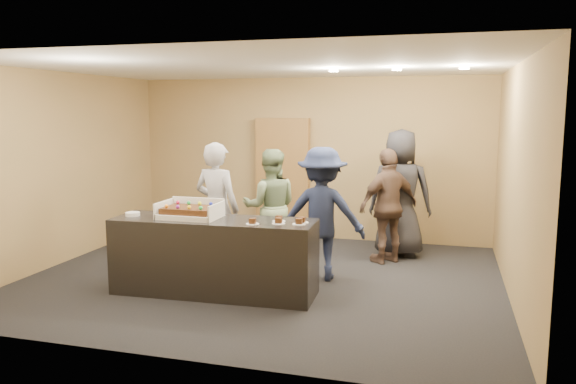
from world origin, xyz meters
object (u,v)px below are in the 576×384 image
object	(u,v)px
storage_cabinet	(283,178)
person_navy_man	(322,214)
person_server_grey	(217,209)
person_dark_suit	(400,193)
cake_box	(191,214)
person_sage_man	(270,207)
plate_stack	(133,214)
serving_counter	(214,256)
sheet_cake	(190,210)
person_brown_extra	(389,206)

from	to	relation	value
storage_cabinet	person_navy_man	size ratio (longest dim) A/B	1.19
person_server_grey	person_dark_suit	distance (m)	2.76
cake_box	person_sage_man	bearing A→B (deg)	69.40
plate_stack	person_server_grey	size ratio (longest dim) A/B	0.10
person_navy_man	storage_cabinet	bearing A→B (deg)	-67.16
person_navy_man	serving_counter	bearing A→B (deg)	35.34
cake_box	person_server_grey	size ratio (longest dim) A/B	0.40
storage_cabinet	person_server_grey	xyz separation A→B (m)	(-0.21, -2.37, -0.14)
sheet_cake	plate_stack	xyz separation A→B (m)	(-0.72, -0.08, -0.08)
person_sage_man	person_brown_extra	world-z (taller)	person_brown_extra
sheet_cake	person_server_grey	xyz separation A→B (m)	(0.01, 0.78, -0.12)
person_server_grey	person_sage_man	xyz separation A→B (m)	(0.52, 0.67, -0.06)
serving_counter	storage_cabinet	bearing A→B (deg)	89.01
person_navy_man	person_brown_extra	world-z (taller)	person_navy_man
storage_cabinet	sheet_cake	xyz separation A→B (m)	(-0.22, -3.15, -0.02)
person_dark_suit	cake_box	bearing A→B (deg)	43.87
storage_cabinet	person_brown_extra	xyz separation A→B (m)	(1.91, -1.19, -0.20)
storage_cabinet	person_navy_man	world-z (taller)	storage_cabinet
person_sage_man	serving_counter	bearing A→B (deg)	63.63
person_brown_extra	person_dark_suit	bearing A→B (deg)	-150.18
serving_counter	person_navy_man	size ratio (longest dim) A/B	1.41
person_server_grey	person_brown_extra	xyz separation A→B (m)	(2.12, 1.18, -0.06)
cake_box	person_dark_suit	xyz separation A→B (m)	(2.26, 2.35, 0.00)
cake_box	person_brown_extra	world-z (taller)	person_brown_extra
sheet_cake	plate_stack	world-z (taller)	sheet_cake
storage_cabinet	person_server_grey	bearing A→B (deg)	-95.10
storage_cabinet	cake_box	xyz separation A→B (m)	(-0.22, -3.13, -0.07)
serving_counter	plate_stack	xyz separation A→B (m)	(-1.02, -0.08, 0.47)
serving_counter	person_server_grey	xyz separation A→B (m)	(-0.29, 0.78, 0.43)
person_server_grey	person_sage_man	bearing A→B (deg)	-117.82
sheet_cake	person_dark_suit	size ratio (longest dim) A/B	0.32
person_navy_man	person_brown_extra	size ratio (longest dim) A/B	1.04
person_navy_man	person_server_grey	bearing A→B (deg)	1.04
serving_counter	person_sage_man	size ratio (longest dim) A/B	1.47
plate_stack	serving_counter	bearing A→B (deg)	4.26
cake_box	sheet_cake	size ratio (longest dim) A/B	1.17
person_sage_man	person_dark_suit	distance (m)	1.96
person_sage_man	person_brown_extra	bearing A→B (deg)	-179.50
serving_counter	plate_stack	world-z (taller)	plate_stack
person_sage_man	person_dark_suit	size ratio (longest dim) A/B	0.86
cake_box	person_dark_suit	world-z (taller)	person_dark_suit
plate_stack	person_brown_extra	bearing A→B (deg)	35.53
plate_stack	person_navy_man	bearing A→B (deg)	25.41
person_sage_man	storage_cabinet	bearing A→B (deg)	-96.66
person_sage_man	person_dark_suit	bearing A→B (deg)	-169.13
person_sage_man	person_brown_extra	size ratio (longest dim) A/B	1.00
person_sage_man	person_navy_man	xyz separation A→B (m)	(0.86, -0.53, 0.04)
person_sage_man	sheet_cake	bearing A→B (deg)	52.58
cake_box	plate_stack	bearing A→B (deg)	-171.94
storage_cabinet	sheet_cake	world-z (taller)	storage_cabinet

